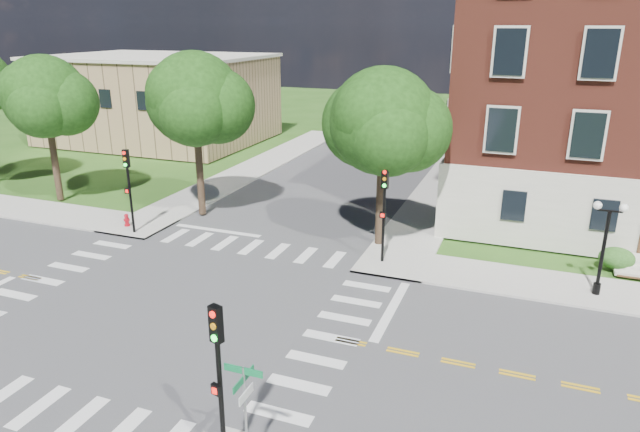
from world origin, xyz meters
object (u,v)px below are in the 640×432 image
(traffic_signal_nw, at_px, (128,180))
(street_sign_pole, at_px, (245,398))
(fire_hydrant, at_px, (127,220))
(traffic_signal_se, at_px, (219,367))
(traffic_signal_ne, at_px, (384,203))
(twin_lamp_west, at_px, (604,243))

(traffic_signal_nw, bearing_deg, street_sign_pole, -43.45)
(street_sign_pole, bearing_deg, fire_hydrant, 137.09)
(traffic_signal_se, relative_size, fire_hydrant, 6.40)
(traffic_signal_ne, bearing_deg, street_sign_pole, -89.07)
(traffic_signal_ne, height_order, street_sign_pole, traffic_signal_ne)
(traffic_signal_nw, bearing_deg, traffic_signal_ne, 4.02)
(twin_lamp_west, bearing_deg, street_sign_pole, -123.03)
(traffic_signal_ne, bearing_deg, fire_hydrant, -178.91)
(twin_lamp_west, xyz_separation_m, fire_hydrant, (-25.15, -0.16, -2.06))
(traffic_signal_nw, distance_m, street_sign_pole, 20.08)
(street_sign_pole, xyz_separation_m, fire_hydrant, (-15.61, 14.52, -1.84))
(street_sign_pole, bearing_deg, traffic_signal_ne, 90.93)
(traffic_signal_se, height_order, street_sign_pole, traffic_signal_se)
(traffic_signal_se, height_order, twin_lamp_west, traffic_signal_se)
(fire_hydrant, bearing_deg, traffic_signal_ne, 1.09)
(fire_hydrant, bearing_deg, traffic_signal_se, -44.41)
(traffic_signal_se, distance_m, street_sign_pole, 1.09)
(traffic_signal_se, xyz_separation_m, fire_hydrant, (-14.99, 14.69, -2.72))
(traffic_signal_ne, xyz_separation_m, fire_hydrant, (-15.37, -0.29, -2.72))
(traffic_signal_ne, bearing_deg, twin_lamp_west, -0.77)
(traffic_signal_ne, distance_m, fire_hydrant, 15.62)
(traffic_signal_se, distance_m, traffic_signal_nw, 19.74)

